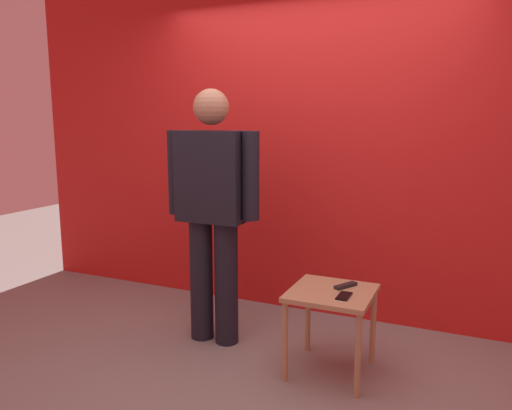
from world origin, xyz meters
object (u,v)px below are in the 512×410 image
Objects in this scene: cell_phone at (344,296)px; tv_remote at (346,286)px; side_table at (331,304)px; standing_person at (213,204)px.

cell_phone is 0.85× the size of tv_remote.
side_table is 0.15m from cell_phone.
standing_person reaches higher than side_table.
cell_phone is (0.10, -0.07, 0.09)m from side_table.
tv_remote is (0.06, 0.10, 0.09)m from side_table.
side_table is at bearing -92.88° from tv_remote.
cell_phone is at bearing -10.82° from standing_person.
standing_person is 12.36× the size of cell_phone.
cell_phone is at bearing -49.68° from tv_remote.
side_table is 3.72× the size of cell_phone.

